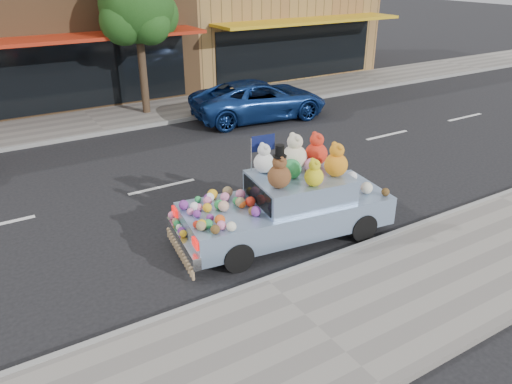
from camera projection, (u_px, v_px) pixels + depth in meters
ground at (162, 187)px, 12.89m from camera, size 120.00×120.00×0.00m
near_sidewalk at (318, 329)px, 7.85m from camera, size 60.00×3.00×0.12m
far_sidewalk at (94, 122)px, 17.89m from camera, size 60.00×3.00×0.12m
near_kerb at (266, 281)px, 9.01m from camera, size 60.00×0.12×0.13m
far_kerb at (106, 133)px, 16.73m from camera, size 60.00×0.12×0.13m
storefront_mid at (46, 5)px, 20.60m from camera, size 10.00×9.80×7.30m
street_tree at (138, 12)px, 17.35m from camera, size 3.00×2.70×5.22m
car_blue at (260, 100)px, 18.20m from camera, size 5.24×2.89×1.39m
art_car at (287, 202)px, 10.29m from camera, size 4.67×2.31×2.22m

